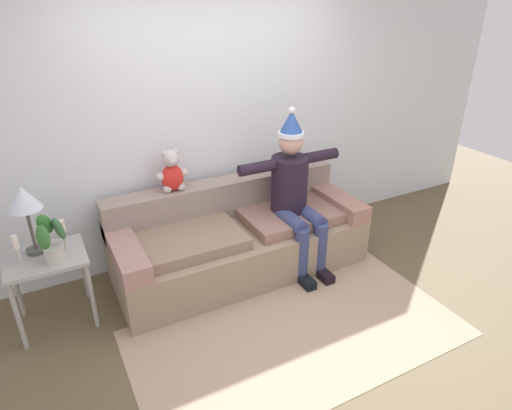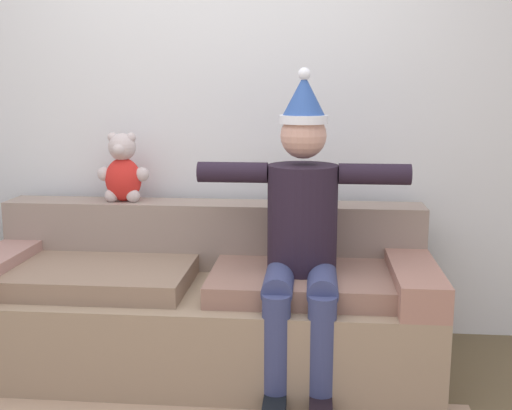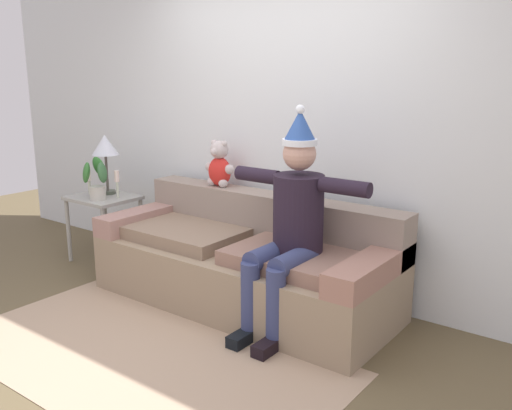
% 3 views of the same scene
% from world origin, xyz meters
% --- Properties ---
extents(ground_plane, '(10.00, 10.00, 0.00)m').
position_xyz_m(ground_plane, '(0.00, 0.00, 0.00)').
color(ground_plane, brown).
extents(back_wall, '(7.00, 0.10, 2.70)m').
position_xyz_m(back_wall, '(0.00, 1.55, 1.35)').
color(back_wall, silver).
rests_on(back_wall, ground_plane).
extents(couch, '(2.30, 0.92, 0.79)m').
position_xyz_m(couch, '(0.00, 1.01, 0.31)').
color(couch, gray).
rests_on(couch, ground_plane).
extents(person_seated, '(1.02, 0.77, 1.51)m').
position_xyz_m(person_seated, '(0.50, 0.85, 0.76)').
color(person_seated, black).
rests_on(person_seated, ground_plane).
extents(teddy_bear, '(0.29, 0.17, 0.38)m').
position_xyz_m(teddy_bear, '(-0.49, 1.30, 0.96)').
color(teddy_bear, red).
rests_on(teddy_bear, couch).
extents(side_table, '(0.57, 0.48, 0.61)m').
position_xyz_m(side_table, '(-1.61, 0.98, 0.51)').
color(side_table, '#A2A29D').
rests_on(side_table, ground_plane).
extents(table_lamp, '(0.24, 0.24, 0.54)m').
position_xyz_m(table_lamp, '(-1.66, 1.08, 1.03)').
color(table_lamp, '#464F41').
rests_on(table_lamp, side_table).
extents(potted_plant, '(0.23, 0.25, 0.39)m').
position_xyz_m(potted_plant, '(-1.54, 0.87, 0.78)').
color(potted_plant, '#BAB6AB').
rests_on(potted_plant, side_table).
extents(candle_tall, '(0.04, 0.04, 0.23)m').
position_xyz_m(candle_tall, '(-1.77, 0.96, 0.76)').
color(candle_tall, beige).
rests_on(candle_tall, side_table).
extents(candle_short, '(0.04, 0.04, 0.25)m').
position_xyz_m(candle_short, '(-1.45, 1.02, 0.77)').
color(candle_short, beige).
rests_on(candle_short, side_table).
extents(area_rug, '(2.54, 1.36, 0.01)m').
position_xyz_m(area_rug, '(0.00, -0.05, 0.00)').
color(area_rug, tan).
rests_on(area_rug, ground_plane).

